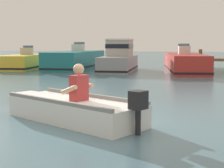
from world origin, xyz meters
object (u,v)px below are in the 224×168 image
(moored_boat_yellow, at_px, (25,62))
(moored_boat_teal, at_px, (76,60))
(moored_boat_grey, at_px, (119,59))
(moored_boat_red, at_px, (185,63))
(rowboat_with_person, at_px, (72,109))

(moored_boat_yellow, xyz_separation_m, moored_boat_teal, (3.11, 0.83, 0.11))
(moored_boat_yellow, bearing_deg, moored_boat_grey, -1.80)
(moored_boat_yellow, bearing_deg, moored_boat_red, 1.43)
(moored_boat_grey, distance_m, moored_boat_red, 3.75)
(moored_boat_yellow, bearing_deg, rowboat_with_person, -56.74)
(rowboat_with_person, xyz_separation_m, moored_boat_yellow, (-8.55, 13.04, 0.16))
(rowboat_with_person, xyz_separation_m, moored_boat_grey, (-2.36, 12.85, 0.44))
(moored_boat_yellow, height_order, moored_boat_red, moored_boat_red)
(moored_boat_grey, bearing_deg, moored_boat_teal, 161.60)
(moored_boat_red, bearing_deg, moored_boat_yellow, -178.57)
(rowboat_with_person, relative_size, moored_boat_grey, 0.72)
(moored_boat_grey, bearing_deg, moored_boat_red, 6.80)
(moored_boat_teal, distance_m, moored_boat_grey, 3.25)
(rowboat_with_person, relative_size, moored_boat_red, 0.53)
(rowboat_with_person, relative_size, moored_boat_yellow, 0.70)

